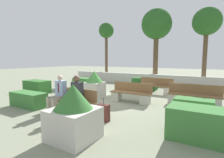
{
  "coord_description": "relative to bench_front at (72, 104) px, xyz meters",
  "views": [
    {
      "loc": [
        4.45,
        -6.97,
        1.89
      ],
      "look_at": [
        0.05,
        0.5,
        0.9
      ],
      "focal_mm": 28.0,
      "sensor_mm": 36.0,
      "label": 1
    }
  ],
  "objects": [
    {
      "name": "tree_center_right",
      "position": [
        3.67,
        8.79,
        3.9
      ],
      "size": [
        1.81,
        1.81,
        5.25
      ],
      "color": "brown",
      "rests_on": "ground_plane"
    },
    {
      "name": "hedge_block_far_left",
      "position": [
        -2.74,
        3.89,
        0.04
      ],
      "size": [
        1.16,
        0.67,
        0.73
      ],
      "color": "#3D7A38",
      "rests_on": "ground_plane"
    },
    {
      "name": "hedge_block_mid_right",
      "position": [
        0.55,
        5.91,
        0.03
      ],
      "size": [
        1.47,
        0.78,
        0.72
      ],
      "color": "#286028",
      "rests_on": "ground_plane"
    },
    {
      "name": "person_seated_woman",
      "position": [
        0.27,
        -0.14,
        0.42
      ],
      "size": [
        0.38,
        0.63,
        1.35
      ],
      "color": "slate",
      "rests_on": "ground_plane"
    },
    {
      "name": "hedge_block_near_left",
      "position": [
        -2.08,
        -0.27,
        -0.04
      ],
      "size": [
        1.57,
        0.65,
        0.57
      ],
      "color": "#3D7A38",
      "rests_on": "ground_plane"
    },
    {
      "name": "bench_right_side",
      "position": [
        3.61,
        3.3,
        0.01
      ],
      "size": [
        2.08,
        0.48,
        0.85
      ],
      "rotation": [
        0.0,
        0.0,
        0.2
      ],
      "color": "brown",
      "rests_on": "ground_plane"
    },
    {
      "name": "suitcase",
      "position": [
        1.44,
        -0.16,
        -0.06
      ],
      "size": [
        0.37,
        0.18,
        0.72
      ],
      "color": "#471E19",
      "rests_on": "ground_plane"
    },
    {
      "name": "tree_center_left",
      "position": [
        0.29,
        8.98,
        4.09
      ],
      "size": [
        2.28,
        2.28,
        5.67
      ],
      "color": "brown",
      "rests_on": "ground_plane"
    },
    {
      "name": "planter_corner_right",
      "position": [
        1.5,
        -1.52,
        0.29
      ],
      "size": [
        1.03,
        1.03,
        1.32
      ],
      "color": "beige",
      "rests_on": "ground_plane"
    },
    {
      "name": "bench_front",
      "position": [
        0.0,
        0.0,
        0.0
      ],
      "size": [
        1.88,
        0.49,
        0.85
      ],
      "color": "brown",
      "rests_on": "ground_plane"
    },
    {
      "name": "hedge_block_far_right",
      "position": [
        4.25,
        -0.06,
        0.06
      ],
      "size": [
        1.81,
        0.8,
        0.77
      ],
      "color": "#3D7A38",
      "rests_on": "ground_plane"
    },
    {
      "name": "bench_left_side",
      "position": [
        1.51,
        4.97,
        -0.0
      ],
      "size": [
        1.85,
        0.49,
        0.85
      ],
      "rotation": [
        0.0,
        0.0,
        -0.0
      ],
      "color": "brown",
      "rests_on": "ground_plane"
    },
    {
      "name": "bench_back",
      "position": [
        1.14,
        2.49,
        -0.0
      ],
      "size": [
        1.85,
        0.48,
        0.85
      ],
      "rotation": [
        0.0,
        0.0,
        -0.02
      ],
      "color": "brown",
      "rests_on": "ground_plane"
    },
    {
      "name": "hedge_block_mid_left",
      "position": [
        3.75,
        1.73,
        -0.03
      ],
      "size": [
        1.2,
        0.63,
        0.59
      ],
      "color": "#3D7A38",
      "rests_on": "ground_plane"
    },
    {
      "name": "tree_leftmost",
      "position": [
        -4.29,
        9.07,
        3.88
      ],
      "size": [
        1.35,
        1.35,
        5.12
      ],
      "color": "brown",
      "rests_on": "ground_plane"
    },
    {
      "name": "hedge_block_near_right",
      "position": [
        -4.45,
        1.86,
        0.01
      ],
      "size": [
        1.47,
        0.82,
        0.67
      ],
      "color": "#33702D",
      "rests_on": "ground_plane"
    },
    {
      "name": "ground_plane",
      "position": [
        -0.17,
        2.5,
        -0.33
      ],
      "size": [
        60.0,
        60.0,
        0.0
      ],
      "primitive_type": "plane",
      "color": "gray"
    },
    {
      "name": "person_seated_man",
      "position": [
        -0.51,
        -0.14,
        0.39
      ],
      "size": [
        0.38,
        0.63,
        1.31
      ],
      "color": "#B2A893",
      "rests_on": "ground_plane"
    },
    {
      "name": "planter_corner_left",
      "position": [
        -0.8,
        2.45,
        0.34
      ],
      "size": [
        0.85,
        0.85,
        1.31
      ],
      "color": "beige",
      "rests_on": "ground_plane"
    },
    {
      "name": "perimeter_wall",
      "position": [
        -0.17,
        7.97,
        0.06
      ],
      "size": [
        12.88,
        0.3,
        0.78
      ],
      "color": "beige",
      "rests_on": "ground_plane"
    }
  ]
}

